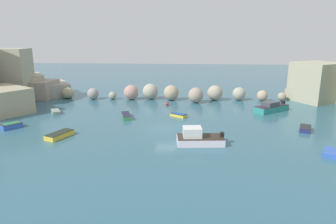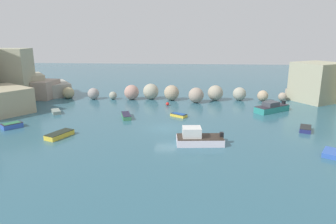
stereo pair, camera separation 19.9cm
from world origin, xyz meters
name	(u,v)px [view 2 (the right image)]	position (x,y,z in m)	size (l,w,h in m)	color
cove_water	(165,128)	(0.00, 0.00, 0.00)	(160.00, 160.00, 0.00)	#326172
rock_breakwater	(190,93)	(2.89, 16.12, 1.21)	(43.13, 4.90, 2.70)	tan
channel_buoy	(167,104)	(-0.68, 11.95, 0.27)	(0.53, 0.53, 0.53)	red
moored_boat_0	(179,115)	(1.37, 5.48, 0.23)	(2.42, 2.13, 0.43)	yellow
moored_boat_1	(59,135)	(-11.36, -3.97, 0.28)	(2.48, 3.43, 0.56)	yellow
moored_boat_2	(126,116)	(-5.69, 4.33, 0.27)	(1.94, 3.24, 0.55)	#3B8053
moored_boat_3	(56,112)	(-16.19, 5.93, 0.24)	(2.11, 2.50, 0.49)	gray
moored_boat_4	(12,125)	(-18.48, -1.17, 0.32)	(2.41, 2.52, 0.62)	#345BBA
moored_boat_5	(198,138)	(3.75, -4.98, 0.63)	(4.95, 2.67, 1.79)	white
moored_boat_6	(331,153)	(16.13, -7.07, 0.22)	(2.28, 2.60, 0.44)	blue
moored_boat_7	(272,108)	(14.73, 9.20, 0.59)	(5.51, 4.72, 1.51)	teal
moored_boat_8	(305,129)	(16.40, 0.29, 0.26)	(1.97, 2.62, 0.51)	navy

